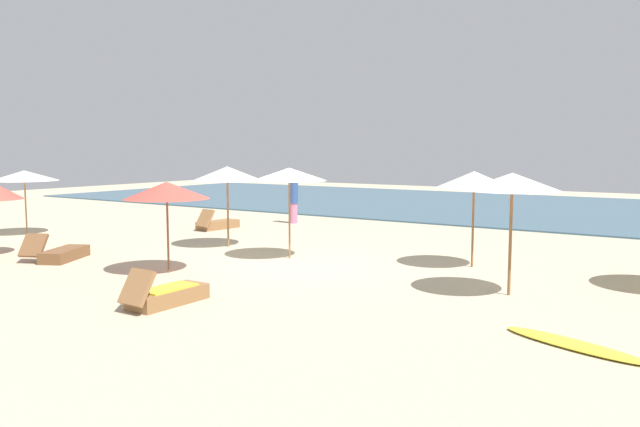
% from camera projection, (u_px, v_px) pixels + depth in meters
% --- Properties ---
extents(ground_plane, '(60.00, 60.00, 0.00)m').
position_uv_depth(ground_plane, '(287.00, 262.00, 15.44)').
color(ground_plane, '#BCAD8E').
extents(ocean_water, '(48.00, 16.00, 0.06)m').
position_uv_depth(ocean_water, '(504.00, 207.00, 29.52)').
color(ocean_water, '#3D6075').
rests_on(ocean_water, ground_plane).
extents(umbrella_0, '(1.98, 1.98, 2.27)m').
position_uv_depth(umbrella_0, '(227.00, 174.00, 17.71)').
color(umbrella_0, olive).
rests_on(umbrella_0, ground_plane).
extents(umbrella_3, '(2.09, 2.09, 2.06)m').
position_uv_depth(umbrella_3, '(24.00, 176.00, 20.23)').
color(umbrella_3, olive).
rests_on(umbrella_3, ground_plane).
extents(umbrella_5, '(1.81, 1.81, 2.33)m').
position_uv_depth(umbrella_5, '(512.00, 182.00, 11.82)').
color(umbrella_5, brown).
rests_on(umbrella_5, ground_plane).
extents(umbrella_6, '(1.90, 1.90, 2.04)m').
position_uv_depth(umbrella_6, '(167.00, 190.00, 14.01)').
color(umbrella_6, brown).
rests_on(umbrella_6, ground_plane).
extents(umbrella_7, '(1.88, 1.88, 2.29)m').
position_uv_depth(umbrella_7, '(289.00, 174.00, 15.81)').
color(umbrella_7, olive).
rests_on(umbrella_7, ground_plane).
extents(umbrella_8, '(1.79, 1.79, 2.25)m').
position_uv_depth(umbrella_8, '(474.00, 180.00, 14.66)').
color(umbrella_8, brown).
rests_on(umbrella_8, ground_plane).
extents(lounger_0, '(0.75, 1.71, 0.73)m').
position_uv_depth(lounger_0, '(217.00, 224.00, 21.73)').
color(lounger_0, olive).
rests_on(lounger_0, ground_plane).
extents(lounger_1, '(0.60, 1.65, 0.73)m').
position_uv_depth(lounger_1, '(165.00, 295.00, 11.27)').
color(lounger_1, olive).
rests_on(lounger_1, ground_plane).
extents(lounger_2, '(1.29, 1.77, 0.69)m').
position_uv_depth(lounger_2, '(61.00, 253.00, 15.74)').
color(lounger_2, brown).
rests_on(lounger_2, ground_plane).
extents(person_1, '(0.51, 0.51, 1.71)m').
position_uv_depth(person_1, '(293.00, 200.00, 23.36)').
color(person_1, '#D17299').
rests_on(person_1, ground_plane).
extents(surfboard, '(2.22, 1.16, 0.07)m').
position_uv_depth(surfboard, '(573.00, 344.00, 8.92)').
color(surfboard, gold).
rests_on(surfboard, ground_plane).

